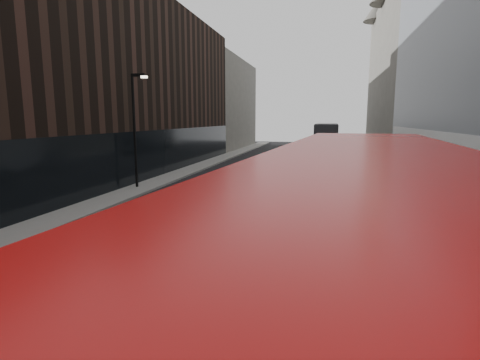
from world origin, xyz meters
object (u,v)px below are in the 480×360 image
Objects in this scene: street_lamp at (135,123)px; car_c at (342,169)px; grey_bus at (326,138)px; car_b at (306,173)px; red_bus at (366,301)px; car_a at (293,187)px.

street_lamp reaches higher than car_c.
grey_bus is 22.74m from car_b.
car_b is 1.04× the size of car_c.
street_lamp is 0.68× the size of red_bus.
car_c is (12.82, 8.38, -3.56)m from street_lamp.
car_b reaches higher than car_c.
red_bus reaches higher than car_b.
car_a and car_c have the same top height.
street_lamp is at bearing 129.76° from red_bus.
grey_bus is at bearing 67.21° from street_lamp.
car_a is at bearing -92.82° from grey_bus.
street_lamp is 1.58× the size of car_b.
red_bus is 2.83× the size of car_a.
car_c is (2.95, 8.85, -0.00)m from car_a.
grey_bus is 19.13m from car_c.
street_lamp is 10.50m from car_a.
grey_bus is at bearing 90.67° from car_a.
car_b reaches higher than car_a.
car_c is (0.64, 25.35, -1.65)m from red_bus.
red_bus is 16.74m from car_a.
grey_bus reaches higher than car_c.
grey_bus reaches higher than car_b.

